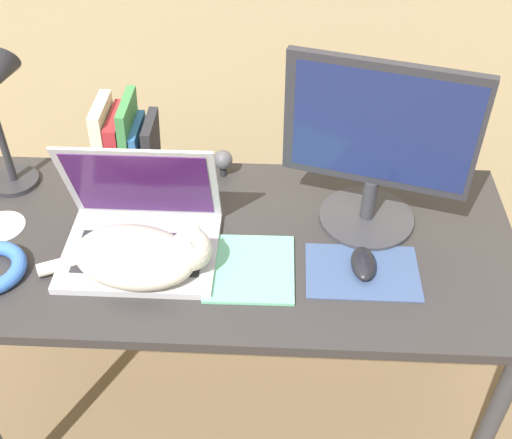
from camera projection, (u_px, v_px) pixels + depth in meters
desk at (234, 265)px, 1.63m from camera, size 1.39×0.64×0.76m
laptop at (141, 231)px, 1.52m from camera, size 0.36×0.28×0.28m
cat at (141, 256)px, 1.45m from camera, size 0.41×0.23×0.13m
external_monitor at (377, 145)px, 1.48m from camera, size 0.44×0.24×0.44m
mousepad at (362, 272)px, 1.49m from camera, size 0.26×0.18×0.00m
computer_mouse at (363, 263)px, 1.49m from camera, size 0.06×0.11×0.03m
book_row at (126, 148)px, 1.68m from camera, size 0.15×0.16×0.25m
notepad at (250, 268)px, 1.50m from camera, size 0.21×0.22×0.01m
webcam at (223, 160)px, 1.74m from camera, size 0.05×0.05×0.08m
cd_disc at (1, 227)px, 1.61m from camera, size 0.12×0.12×0.00m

